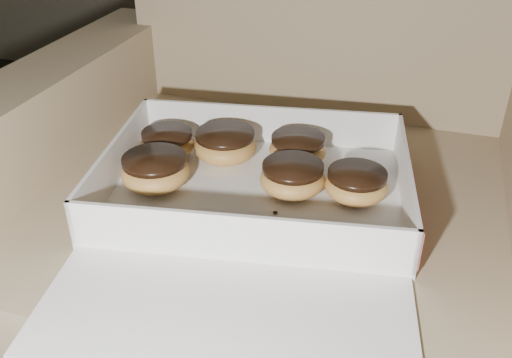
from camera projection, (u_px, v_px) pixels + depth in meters
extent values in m
cube|color=#887857|center=(276.00, 285.00, 1.00)|extent=(0.73, 0.73, 0.43)
cube|color=#887857|center=(72.00, 213.00, 1.06)|extent=(0.12, 0.73, 0.57)
cube|color=white|center=(256.00, 193.00, 0.85)|extent=(0.48, 0.39, 0.01)
cube|color=white|center=(269.00, 124.00, 0.97)|extent=(0.43, 0.08, 0.07)
cube|color=white|center=(238.00, 237.00, 0.70)|extent=(0.43, 0.08, 0.07)
cube|color=white|center=(115.00, 161.00, 0.86)|extent=(0.06, 0.32, 0.07)
cube|color=white|center=(406.00, 182.00, 0.81)|extent=(0.06, 0.32, 0.07)
cube|color=#C75051|center=(409.00, 183.00, 0.81)|extent=(0.05, 0.32, 0.06)
cube|color=white|center=(224.00, 315.00, 0.64)|extent=(0.45, 0.25, 0.01)
ellipsoid|color=#CC8B47|center=(356.00, 186.00, 0.82)|extent=(0.09, 0.09, 0.04)
cylinder|color=black|center=(357.00, 175.00, 0.81)|extent=(0.08, 0.08, 0.01)
ellipsoid|color=#CC8B47|center=(155.00, 172.00, 0.85)|extent=(0.10, 0.10, 0.05)
cylinder|color=black|center=(154.00, 160.00, 0.83)|extent=(0.10, 0.10, 0.01)
ellipsoid|color=#CC8B47|center=(292.00, 179.00, 0.83)|extent=(0.10, 0.10, 0.05)
cylinder|color=black|center=(293.00, 167.00, 0.82)|extent=(0.09, 0.09, 0.01)
ellipsoid|color=#CC8B47|center=(168.00, 144.00, 0.93)|extent=(0.09, 0.09, 0.04)
cylinder|color=black|center=(167.00, 134.00, 0.92)|extent=(0.08, 0.08, 0.01)
ellipsoid|color=#CC8B47|center=(225.00, 146.00, 0.92)|extent=(0.10, 0.10, 0.05)
cylinder|color=black|center=(225.00, 134.00, 0.91)|extent=(0.09, 0.09, 0.01)
ellipsoid|color=#CC8B47|center=(298.00, 150.00, 0.91)|extent=(0.09, 0.09, 0.04)
cylinder|color=black|center=(298.00, 139.00, 0.90)|extent=(0.09, 0.09, 0.01)
ellipsoid|color=black|center=(345.00, 239.00, 0.74)|extent=(0.01, 0.01, 0.00)
ellipsoid|color=black|center=(275.00, 212.00, 0.80)|extent=(0.01, 0.01, 0.00)
ellipsoid|color=black|center=(164.00, 217.00, 0.79)|extent=(0.01, 0.01, 0.00)
ellipsoid|color=black|center=(268.00, 250.00, 0.72)|extent=(0.01, 0.01, 0.00)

